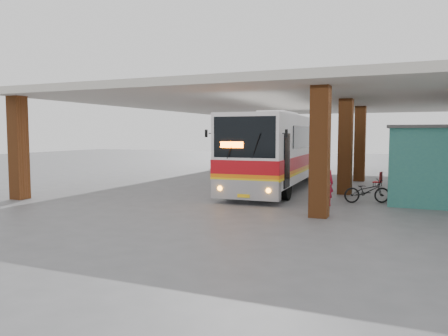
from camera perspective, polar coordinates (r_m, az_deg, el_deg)
name	(u,v)px	position (r m, az deg, el deg)	size (l,w,h in m)	color
ground	(262,199)	(18.64, 4.96, -4.08)	(90.00, 90.00, 0.00)	#515154
brick_columns	(319,145)	(22.92, 12.36, 2.91)	(20.10, 21.60, 4.35)	brown
canopy_roof	(308,102)	(24.63, 10.98, 8.45)	(21.00, 23.00, 0.30)	beige
coach_bus	(283,150)	(23.05, 7.66, 2.34)	(3.38, 13.35, 3.86)	white
motorcycle	(367,191)	(18.45, 18.16, -2.87)	(0.64, 1.83, 0.96)	black
pedestrian	(325,183)	(17.23, 13.08, -1.96)	(0.64, 0.42, 1.75)	#B71630
red_chair	(379,180)	(24.36, 19.62, -1.44)	(0.49, 0.49, 0.78)	#B21317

